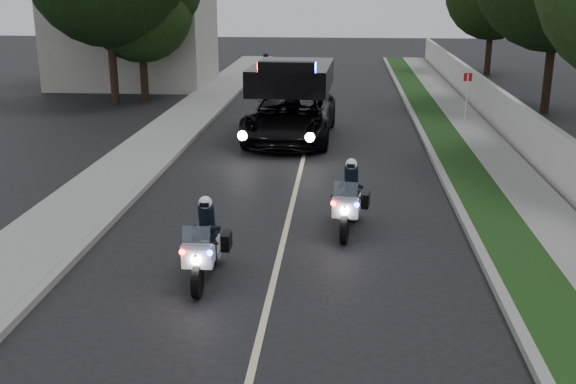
# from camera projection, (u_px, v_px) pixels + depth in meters

# --- Properties ---
(ground) EXTENTS (120.00, 120.00, 0.00)m
(ground) POSITION_uv_depth(u_px,v_px,m) (266.00, 312.00, 11.64)
(ground) COLOR black
(ground) RESTS_ON ground
(curb_right) EXTENTS (0.20, 60.00, 0.15)m
(curb_right) POSITION_uv_depth(u_px,v_px,m) (437.00, 164.00, 20.83)
(curb_right) COLOR gray
(curb_right) RESTS_ON ground
(grass_verge) EXTENTS (1.20, 60.00, 0.16)m
(grass_verge) POSITION_uv_depth(u_px,v_px,m) (460.00, 164.00, 20.77)
(grass_verge) COLOR #193814
(grass_verge) RESTS_ON ground
(sidewalk_right) EXTENTS (1.40, 60.00, 0.16)m
(sidewalk_right) POSITION_uv_depth(u_px,v_px,m) (504.00, 165.00, 20.67)
(sidewalk_right) COLOR gray
(sidewalk_right) RESTS_ON ground
(property_wall) EXTENTS (0.22, 60.00, 1.50)m
(property_wall) POSITION_uv_depth(u_px,v_px,m) (540.00, 144.00, 20.40)
(property_wall) COLOR beige
(property_wall) RESTS_ON ground
(curb_left) EXTENTS (0.20, 60.00, 0.15)m
(curb_left) POSITION_uv_depth(u_px,v_px,m) (172.00, 158.00, 21.47)
(curb_left) COLOR gray
(curb_left) RESTS_ON ground
(sidewalk_left) EXTENTS (2.00, 60.00, 0.16)m
(sidewalk_left) POSITION_uv_depth(u_px,v_px,m) (137.00, 158.00, 21.55)
(sidewalk_left) COLOR gray
(sidewalk_left) RESTS_ON ground
(building_far) EXTENTS (8.00, 6.00, 7.00)m
(building_far) POSITION_uv_depth(u_px,v_px,m) (132.00, 19.00, 36.16)
(building_far) COLOR #A8A396
(building_far) RESTS_ON ground
(lane_marking) EXTENTS (0.12, 50.00, 0.01)m
(lane_marking) POSITION_uv_depth(u_px,v_px,m) (302.00, 163.00, 21.17)
(lane_marking) COLOR #BFB78C
(lane_marking) RESTS_ON ground
(police_moto_left) EXTENTS (0.66, 1.88, 1.60)m
(police_moto_left) POSITION_uv_depth(u_px,v_px,m) (207.00, 278.00, 12.97)
(police_moto_left) COLOR silver
(police_moto_left) RESTS_ON ground
(police_moto_right) EXTENTS (0.91, 2.00, 1.64)m
(police_moto_right) POSITION_uv_depth(u_px,v_px,m) (349.00, 230.00, 15.49)
(police_moto_right) COLOR silver
(police_moto_right) RESTS_ON ground
(police_suv) EXTENTS (3.13, 6.38, 3.06)m
(police_suv) POSITION_uv_depth(u_px,v_px,m) (291.00, 139.00, 24.49)
(police_suv) COLOR black
(police_suv) RESTS_ON ground
(bicycle) EXTENTS (0.75, 1.75, 0.89)m
(bicycle) POSITION_uv_depth(u_px,v_px,m) (266.00, 89.00, 35.72)
(bicycle) COLOR black
(bicycle) RESTS_ON ground
(cyclist) EXTENTS (0.61, 0.41, 1.65)m
(cyclist) POSITION_uv_depth(u_px,v_px,m) (266.00, 89.00, 35.72)
(cyclist) COLOR black
(cyclist) RESTS_ON ground
(sign_post) EXTENTS (0.36, 0.36, 2.07)m
(sign_post) POSITION_uv_depth(u_px,v_px,m) (464.00, 124.00, 27.01)
(sign_post) COLOR #A5200B
(sign_post) RESTS_ON ground
(tree_right_d) EXTENTS (7.56, 7.56, 11.69)m
(tree_right_d) POSITION_uv_depth(u_px,v_px,m) (544.00, 112.00, 29.41)
(tree_right_d) COLOR #1A3612
(tree_right_d) RESTS_ON ground
(tree_right_e) EXTENTS (6.36, 6.36, 9.38)m
(tree_right_e) POSITION_uv_depth(u_px,v_px,m) (487.00, 74.00, 41.49)
(tree_right_e) COLOR #193410
(tree_right_e) RESTS_ON ground
(tree_left_near) EXTENTS (4.89, 4.89, 8.12)m
(tree_left_near) POSITION_uv_depth(u_px,v_px,m) (146.00, 100.00, 32.56)
(tree_left_near) COLOR #1D3A13
(tree_left_near) RESTS_ON ground
(tree_left_far) EXTENTS (7.10, 7.10, 11.81)m
(tree_left_far) POSITION_uv_depth(u_px,v_px,m) (116.00, 104.00, 31.48)
(tree_left_far) COLOR black
(tree_left_far) RESTS_ON ground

